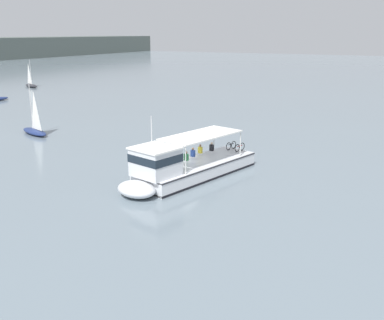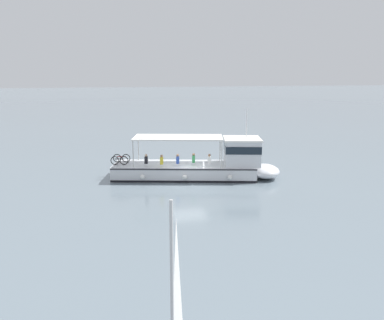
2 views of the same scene
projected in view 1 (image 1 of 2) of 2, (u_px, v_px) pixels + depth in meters
name	position (u px, v px, depth m)	size (l,w,h in m)	color
ground_plane	(179.00, 173.00, 35.65)	(400.00, 400.00, 0.00)	slate
ferry_main	(183.00, 168.00, 33.56)	(13.07, 6.07, 5.32)	silver
sailboat_far_right	(31.00, 84.00, 91.01)	(3.13, 4.97, 5.40)	#232328
sailboat_mid_channel	(35.00, 130.00, 48.92)	(2.93, 4.99, 5.40)	navy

